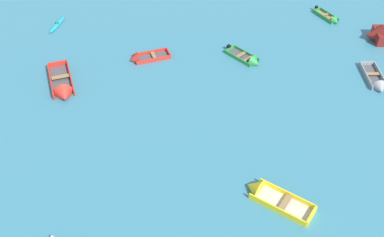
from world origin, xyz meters
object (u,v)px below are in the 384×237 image
Objects in this scene: rowboat_yellow_near_left at (265,194)px; rowboat_green_back_row_right at (250,60)px; rowboat_grey_midfield_left at (377,84)px; kayak_turquoise_outer_left at (57,24)px; rowboat_green_far_left at (331,19)px; rowboat_red_back_row_center at (63,89)px; rowboat_red_back_row_left at (141,58)px.

rowboat_yellow_near_left reaches higher than rowboat_green_back_row_right.
rowboat_grey_midfield_left reaches higher than rowboat_green_back_row_right.
rowboat_grey_midfield_left is 26.87m from kayak_turquoise_outer_left.
rowboat_green_far_left is at bearing 25.26° from rowboat_green_back_row_right.
rowboat_grey_midfield_left is 13.94m from rowboat_yellow_near_left.
kayak_turquoise_outer_left is at bearing 147.44° from rowboat_grey_midfield_left.
rowboat_yellow_near_left is 0.81× the size of rowboat_red_back_row_center.
rowboat_green_far_left is at bearing 6.62° from rowboat_red_back_row_left.
rowboat_green_far_left is 1.08× the size of kayak_turquoise_outer_left.
rowboat_yellow_near_left reaches higher than rowboat_red_back_row_left.
rowboat_red_back_row_center is (-6.14, -2.56, 0.07)m from rowboat_red_back_row_left.
rowboat_yellow_near_left is 1.37× the size of kayak_turquoise_outer_left.
rowboat_green_back_row_right is (-9.14, -4.31, -0.00)m from rowboat_green_far_left.
rowboat_red_back_row_left is at bearing 164.37° from rowboat_green_back_row_right.
rowboat_green_far_left is 0.93× the size of rowboat_green_back_row_right.
rowboat_green_far_left is at bearing 11.02° from rowboat_red_back_row_center.
rowboat_yellow_near_left reaches higher than kayak_turquoise_outer_left.
rowboat_red_back_row_left is at bearing -173.38° from rowboat_green_far_left.
rowboat_red_back_row_center is (0.17, -9.56, 0.09)m from kayak_turquoise_outer_left.
rowboat_red_back_row_center is at bearing 167.71° from rowboat_grey_midfield_left.
kayak_turquoise_outer_left is 17.25m from rowboat_green_back_row_right.
rowboat_green_far_left is 17.48m from rowboat_red_back_row_left.
rowboat_grey_midfield_left is at bearing -32.44° from rowboat_green_back_row_right.
kayak_turquoise_outer_left is (-23.68, 4.99, -0.01)m from rowboat_green_far_left.
rowboat_yellow_near_left is at bearing -63.59° from kayak_turquoise_outer_left.
rowboat_yellow_near_left is at bearing -126.68° from rowboat_green_far_left.
rowboat_green_back_row_right is at bearing 74.35° from rowboat_yellow_near_left.
rowboat_red_back_row_center reaches higher than rowboat_grey_midfield_left.
kayak_turquoise_outer_left is at bearing 91.03° from rowboat_red_back_row_center.
rowboat_grey_midfield_left is 1.35× the size of kayak_turquoise_outer_left.
rowboat_red_back_row_center is at bearing 130.79° from rowboat_yellow_near_left.
kayak_turquoise_outer_left is at bearing 116.41° from rowboat_yellow_near_left.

